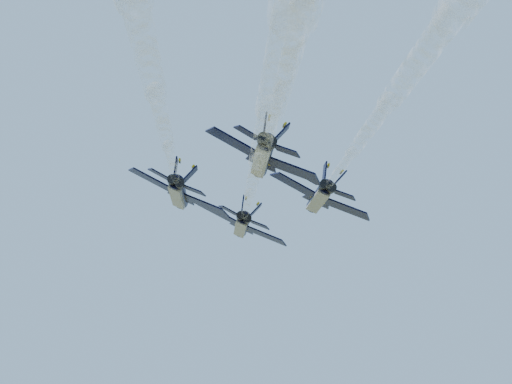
% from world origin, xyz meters
% --- Properties ---
extents(jet_lead, '(12.44, 18.39, 6.26)m').
position_xyz_m(jet_lead, '(-4.86, 9.55, 103.93)').
color(jet_lead, black).
extents(jet_left, '(12.44, 18.39, 6.26)m').
position_xyz_m(jet_left, '(-8.97, -6.35, 103.93)').
color(jet_left, black).
extents(jet_right, '(12.44, 18.39, 6.26)m').
position_xyz_m(jet_right, '(8.25, -0.24, 103.93)').
color(jet_right, black).
extents(jet_slot, '(12.44, 18.39, 6.26)m').
position_xyz_m(jet_slot, '(4.45, -15.95, 103.93)').
color(jet_slot, black).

